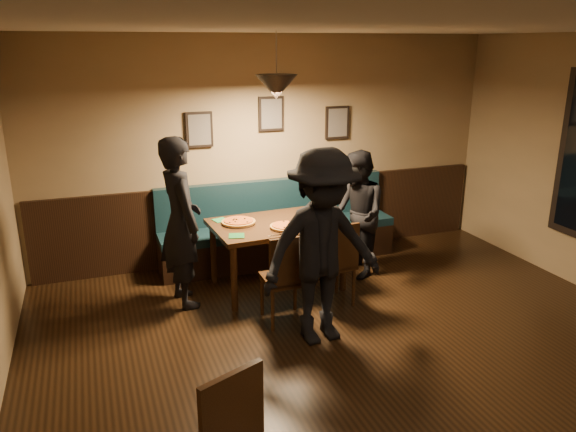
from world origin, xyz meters
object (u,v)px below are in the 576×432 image
object	(u,v)px
booth_bench	(279,224)
chair_near_left	(284,276)
diner_right	(357,215)
soda_glass	(338,218)
diner_front	(322,248)
dining_table	(277,255)
chair_near_right	(331,262)
tabasco_bottle	(321,214)
diner_left	(181,222)

from	to	relation	value
booth_bench	chair_near_left	distance (m)	1.59
diner_right	soda_glass	bearing A→B (deg)	-45.44
booth_bench	diner_front	distance (m)	2.04
dining_table	soda_glass	bearing A→B (deg)	-30.00
chair_near_right	diner_right	xyz separation A→B (m)	(0.60, 0.60, 0.29)
dining_table	chair_near_left	distance (m)	0.83
diner_front	tabasco_bottle	distance (m)	1.29
booth_bench	diner_left	world-z (taller)	diner_left
chair_near_right	tabasco_bottle	distance (m)	0.64
tabasco_bottle	booth_bench	bearing A→B (deg)	106.26
booth_bench	tabasco_bottle	xyz separation A→B (m)	(0.23, -0.80, 0.33)
diner_right	dining_table	bearing A→B (deg)	-83.37
dining_table	tabasco_bottle	distance (m)	0.68
chair_near_left	soda_glass	size ratio (longest dim) A/B	6.46
dining_table	diner_left	xyz separation A→B (m)	(-1.07, -0.04, 0.52)
chair_near_left	diner_right	xyz separation A→B (m)	(1.20, 0.81, 0.28)
diner_right	diner_front	distance (m)	1.63
soda_glass	diner_right	bearing A→B (deg)	38.73
tabasco_bottle	chair_near_right	bearing A→B (deg)	-100.55
chair_near_right	diner_front	xyz separation A→B (m)	(-0.41, -0.67, 0.45)
booth_bench	diner_front	size ratio (longest dim) A/B	1.64
booth_bench	diner_left	bearing A→B (deg)	-150.18
chair_near_left	tabasco_bottle	size ratio (longest dim) A/B	7.83
booth_bench	chair_near_left	bearing A→B (deg)	-107.11
diner_front	chair_near_left	bearing A→B (deg)	108.35
chair_near_left	diner_front	xyz separation A→B (m)	(0.20, -0.46, 0.44)
chair_near_right	diner_right	size ratio (longest dim) A/B	0.62
dining_table	chair_near_right	world-z (taller)	chair_near_right
chair_near_right	soda_glass	size ratio (longest dim) A/B	6.33
diner_front	tabasco_bottle	world-z (taller)	diner_front
chair_near_right	tabasco_bottle	xyz separation A→B (m)	(0.09, 0.51, 0.37)
chair_near_left	chair_near_right	bearing A→B (deg)	20.01
booth_bench	dining_table	bearing A→B (deg)	-110.17
chair_near_left	tabasco_bottle	xyz separation A→B (m)	(0.70, 0.72, 0.36)
chair_near_right	diner_right	bearing A→B (deg)	39.86
booth_bench	soda_glass	size ratio (longest dim) A/B	20.40
diner_left	soda_glass	xyz separation A→B (m)	(1.68, -0.26, -0.06)
diner_right	tabasco_bottle	bearing A→B (deg)	-74.18
chair_near_right	diner_front	world-z (taller)	diner_front
dining_table	booth_bench	bearing A→B (deg)	66.52
diner_left	diner_front	size ratio (longest dim) A/B	0.99
dining_table	diner_right	world-z (taller)	diner_right
chair_near_left	tabasco_bottle	distance (m)	1.07
booth_bench	soda_glass	bearing A→B (deg)	-71.82
dining_table	soda_glass	xyz separation A→B (m)	(0.61, -0.30, 0.46)
diner_front	chair_near_right	bearing A→B (deg)	53.57
booth_bench	dining_table	xyz separation A→B (m)	(-0.27, -0.73, -0.11)
diner_left	soda_glass	size ratio (longest dim) A/B	12.28
dining_table	diner_front	bearing A→B (deg)	-93.30
tabasco_bottle	diner_left	bearing A→B (deg)	178.78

